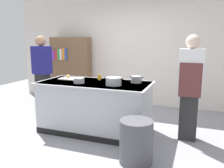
{
  "coord_description": "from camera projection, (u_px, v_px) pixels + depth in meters",
  "views": [
    {
      "loc": [
        1.7,
        -3.67,
        1.65
      ],
      "look_at": [
        0.25,
        0.2,
        0.85
      ],
      "focal_mm": 37.36,
      "sensor_mm": 36.0,
      "label": 1
    }
  ],
  "objects": [
    {
      "name": "onion",
      "position": [
        68.0,
        76.0,
        4.41
      ],
      "size": [
        0.07,
        0.07,
        0.07
      ],
      "primitive_type": "sphere",
      "color": "tan",
      "rests_on": "cutting_board"
    },
    {
      "name": "ground_plane",
      "position": [
        95.0,
        130.0,
        4.27
      ],
      "size": [
        10.0,
        10.0,
        0.0
      ],
      "primitive_type": "plane",
      "color": "gray"
    },
    {
      "name": "juice_cup",
      "position": [
        99.0,
        77.0,
        4.34
      ],
      "size": [
        0.07,
        0.07,
        0.1
      ],
      "primitive_type": "cylinder",
      "color": "yellow",
      "rests_on": "counter_island"
    },
    {
      "name": "stock_pot",
      "position": [
        114.0,
        81.0,
        3.83
      ],
      "size": [
        0.33,
        0.26,
        0.13
      ],
      "color": "#B7BABF",
      "rests_on": "counter_island"
    },
    {
      "name": "sauce_pan",
      "position": [
        136.0,
        79.0,
        4.05
      ],
      "size": [
        0.25,
        0.18,
        0.12
      ],
      "color": "#99999E",
      "rests_on": "counter_island"
    },
    {
      "name": "cutting_board",
      "position": [
        71.0,
        79.0,
        4.42
      ],
      "size": [
        0.4,
        0.28,
        0.02
      ],
      "primitive_type": "cube",
      "color": "silver",
      "rests_on": "counter_island"
    },
    {
      "name": "back_wall",
      "position": [
        129.0,
        45.0,
        5.92
      ],
      "size": [
        6.4,
        0.12,
        3.0
      ],
      "primitive_type": "cube",
      "color": "silver",
      "rests_on": "ground_plane"
    },
    {
      "name": "person_guest",
      "position": [
        42.0,
        73.0,
        5.12
      ],
      "size": [
        0.38,
        0.24,
        1.72
      ],
      "rotation": [
        0.0,
        0.0,
        -1.34
      ],
      "color": "black",
      "rests_on": "ground_plane"
    },
    {
      "name": "trash_bin",
      "position": [
        136.0,
        142.0,
        3.11
      ],
      "size": [
        0.45,
        0.45,
        0.6
      ],
      "primitive_type": "cylinder",
      "color": "#4C4C51",
      "rests_on": "ground_plane"
    },
    {
      "name": "mixing_bowl",
      "position": [
        79.0,
        80.0,
        4.02
      ],
      "size": [
        0.19,
        0.19,
        0.09
      ],
      "primitive_type": "cylinder",
      "color": "#B7BABF",
      "rests_on": "counter_island"
    },
    {
      "name": "bookshelf",
      "position": [
        71.0,
        69.0,
        6.3
      ],
      "size": [
        1.1,
        0.31,
        1.7
      ],
      "color": "brown",
      "rests_on": "ground_plane"
    },
    {
      "name": "counter_island",
      "position": [
        95.0,
        106.0,
        4.18
      ],
      "size": [
        1.98,
        0.98,
        0.9
      ],
      "color": "#B7BABF",
      "rests_on": "ground_plane"
    },
    {
      "name": "person_chef",
      "position": [
        190.0,
        86.0,
        3.74
      ],
      "size": [
        0.38,
        0.25,
        1.72
      ],
      "rotation": [
        0.0,
        0.0,
        1.45
      ],
      "color": "#2C2C2C",
      "rests_on": "ground_plane"
    }
  ]
}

